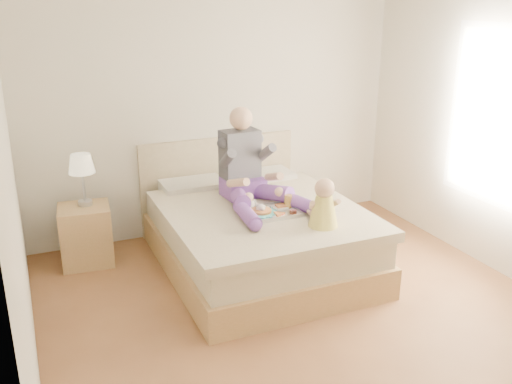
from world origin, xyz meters
name	(u,v)px	position (x,y,z in m)	size (l,w,h in m)	color
room	(324,130)	(0.08, 0.01, 1.51)	(4.02, 4.22, 2.71)	brown
bed	(254,232)	(0.00, 1.08, 0.32)	(1.70, 2.18, 1.00)	olive
nightstand	(86,235)	(-1.46, 1.70, 0.28)	(0.50, 0.46, 0.57)	olive
lamp	(82,167)	(-1.43, 1.74, 0.94)	(0.24, 0.24, 0.49)	#BABEC2
adult	(249,173)	(-0.01, 1.17, 0.87)	(0.74, 1.08, 0.88)	#643990
tray	(271,210)	(0.03, 0.77, 0.64)	(0.47, 0.37, 0.13)	#BABEC2
baby	(323,206)	(0.31, 0.36, 0.78)	(0.27, 0.37, 0.41)	#DACA45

